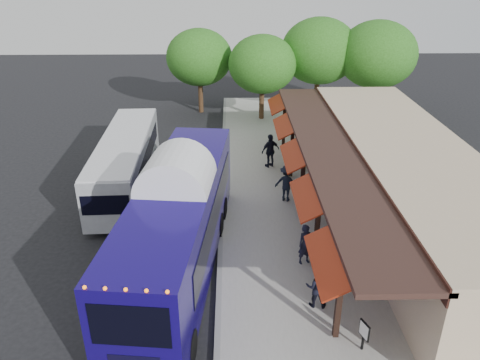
% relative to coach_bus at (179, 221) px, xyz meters
% --- Properties ---
extents(ground, '(90.00, 90.00, 0.00)m').
position_rel_coach_bus_xyz_m(ground, '(1.45, -0.03, -2.11)').
color(ground, black).
rests_on(ground, ground).
extents(sidewalk, '(10.00, 40.00, 0.15)m').
position_rel_coach_bus_xyz_m(sidewalk, '(6.45, 3.97, -2.03)').
color(sidewalk, '#9E9B93').
rests_on(sidewalk, ground).
extents(curb, '(0.20, 40.00, 0.16)m').
position_rel_coach_bus_xyz_m(curb, '(1.50, 3.97, -2.03)').
color(curb, gray).
rests_on(curb, ground).
extents(station_shelter, '(8.15, 20.00, 3.60)m').
position_rel_coach_bus_xyz_m(station_shelter, '(9.83, 3.96, -0.26)').
color(station_shelter, tan).
rests_on(station_shelter, ground).
extents(coach_bus, '(3.84, 12.46, 3.92)m').
position_rel_coach_bus_xyz_m(coach_bus, '(0.00, 0.00, 0.00)').
color(coach_bus, '#140862').
rests_on(coach_bus, ground).
extents(city_bus, '(2.65, 10.42, 2.78)m').
position_rel_coach_bus_xyz_m(city_bus, '(-3.49, 7.19, -0.57)').
color(city_bus, gray).
rests_on(city_bus, ground).
extents(ped_a, '(0.71, 0.59, 1.68)m').
position_rel_coach_bus_xyz_m(ped_a, '(4.84, 0.01, -1.12)').
color(ped_a, black).
rests_on(ped_a, sidewalk).
extents(ped_b, '(0.84, 0.70, 1.56)m').
position_rel_coach_bus_xyz_m(ped_b, '(4.85, -2.50, -1.18)').
color(ped_b, black).
rests_on(ped_b, sidewalk).
extents(ped_c, '(1.23, 0.96, 1.95)m').
position_rel_coach_bus_xyz_m(ped_c, '(4.21, 9.40, -0.98)').
color(ped_c, black).
rests_on(ped_c, sidewalk).
extents(ped_d, '(1.38, 1.11, 1.87)m').
position_rel_coach_bus_xyz_m(ped_d, '(4.69, 5.26, -1.02)').
color(ped_d, black).
rests_on(ped_d, sidewalk).
extents(sign_board, '(0.21, 0.46, 1.05)m').
position_rel_coach_bus_xyz_m(sign_board, '(5.95, -4.55, -1.25)').
color(sign_board, black).
rests_on(sign_board, sidewalk).
extents(tree_left, '(4.87, 4.87, 6.24)m').
position_rel_coach_bus_xyz_m(tree_left, '(4.26, 18.36, 2.05)').
color(tree_left, '#382314').
rests_on(tree_left, ground).
extents(tree_mid, '(5.65, 5.65, 7.24)m').
position_rel_coach_bus_xyz_m(tree_mid, '(8.52, 19.71, 2.72)').
color(tree_mid, '#382314').
rests_on(tree_mid, ground).
extents(tree_right, '(5.61, 5.61, 7.18)m').
position_rel_coach_bus_xyz_m(tree_right, '(12.44, 18.43, 2.68)').
color(tree_right, '#382314').
rests_on(tree_right, ground).
extents(tree_far, '(4.98, 4.98, 6.37)m').
position_rel_coach_bus_xyz_m(tree_far, '(-0.36, 20.50, 2.14)').
color(tree_far, '#382314').
rests_on(tree_far, ground).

